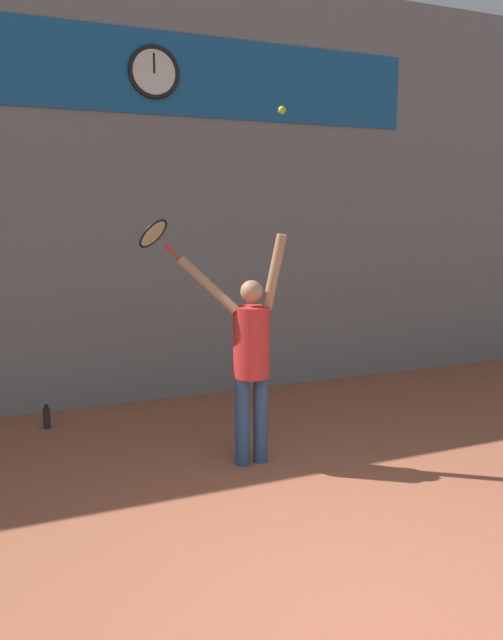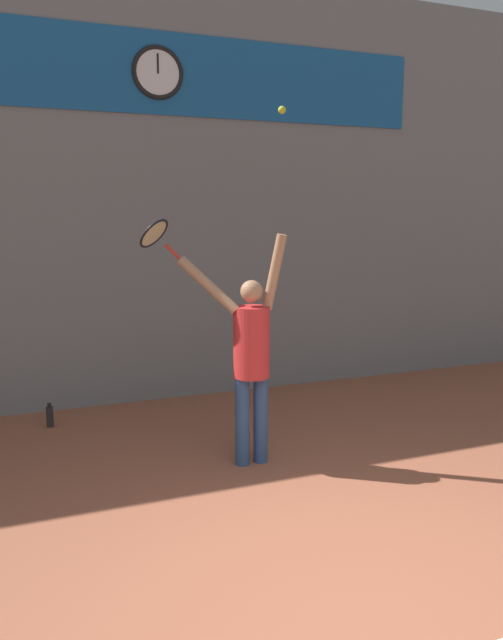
# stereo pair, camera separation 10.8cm
# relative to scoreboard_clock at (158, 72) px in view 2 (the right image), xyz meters

# --- Properties ---
(ground_plane) EXTENTS (18.00, 18.00, 0.00)m
(ground_plane) POSITION_rel_scoreboard_clock_xyz_m (0.05, -4.75, -3.82)
(ground_plane) COLOR #9E563D
(back_wall) EXTENTS (18.00, 0.10, 5.00)m
(back_wall) POSITION_rel_scoreboard_clock_xyz_m (0.05, 0.08, -1.32)
(back_wall) COLOR slate
(back_wall) RESTS_ON ground_plane
(sponsor_banner) EXTENTS (6.50, 0.02, 0.91)m
(sponsor_banner) POSITION_rel_scoreboard_clock_xyz_m (0.05, 0.02, -0.00)
(sponsor_banner) COLOR #195B9E
(scoreboard_clock) EXTENTS (0.59, 0.05, 0.59)m
(scoreboard_clock) POSITION_rel_scoreboard_clock_xyz_m (0.00, 0.00, 0.00)
(scoreboard_clock) COLOR white
(tennis_player) EXTENTS (0.91, 0.54, 2.08)m
(tennis_player) POSITION_rel_scoreboard_clock_xyz_m (0.24, -2.24, -2.79)
(tennis_player) COLOR #2D4C7F
(tennis_player) RESTS_ON ground_plane
(tennis_racket) EXTENTS (0.41, 0.41, 0.37)m
(tennis_racket) POSITION_rel_scoreboard_clock_xyz_m (-0.47, -1.73, -1.76)
(tennis_racket) COLOR red
(tennis_ball) EXTENTS (0.06, 0.06, 0.06)m
(tennis_ball) POSITION_rel_scoreboard_clock_xyz_m (0.48, -2.35, -0.72)
(tennis_ball) COLOR #CCDB2D
(water_bottle) EXTENTS (0.08, 0.08, 0.26)m
(water_bottle) POSITION_rel_scoreboard_clock_xyz_m (-1.39, -0.53, -3.71)
(water_bottle) COLOR #262628
(water_bottle) RESTS_ON ground_plane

